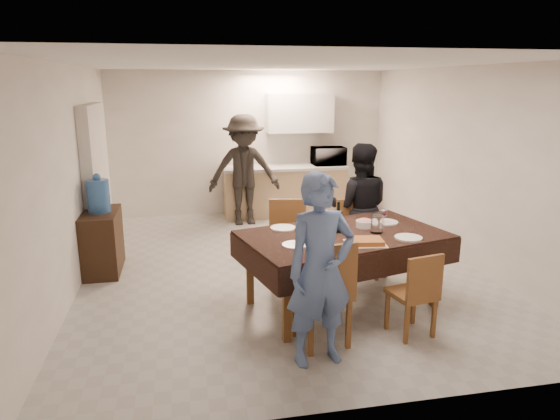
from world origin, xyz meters
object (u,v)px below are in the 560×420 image
Objects in this scene: console at (103,242)px; microwave at (329,156)px; person_far at (359,207)px; person_kitchen at (244,170)px; water_jug at (98,196)px; dining_table at (344,237)px; savoury_tart at (365,241)px; wine_bottle at (338,217)px; person_near at (321,271)px; water_pitcher at (377,224)px.

microwave is (3.70, 2.33, 0.68)m from console.
person_far is 2.69m from person_kitchen.
water_jug is 4.37m from microwave.
person_kitchen is at bearing 86.15° from dining_table.
savoury_tart is (2.81, -1.96, 0.45)m from console.
wine_bottle reaches higher than console.
dining_table is at bearing 79.50° from person_far.
person_near is (-0.65, -0.67, -0.01)m from savoury_tart.
water_jug is 3.43m from savoury_tart.
savoury_tart is at bearing -34.86° from water_jug.
microwave is at bearing -81.53° from person_far.
person_near is at bearing -131.99° from water_pitcher.
person_near is at bearing -88.94° from person_kitchen.
wine_bottle is 3.46m from person_kitchen.
microwave is 0.36× the size of person_far.
dining_table is 3.98× the size of microwave.
console is 4.40× the size of water_pitcher.
microwave is 0.31× the size of person_kitchen.
person_near is at bearing -134.13° from savoury_tart.
person_far is at bearing 48.12° from dining_table.
person_far is (1.10, 2.10, -0.02)m from person_near.
water_jug is 0.25× the size of person_near.
water_pitcher is 0.12× the size of person_near.
dining_table is at bearing -30.20° from console.
person_kitchen reaches higher than person_far.
water_jug is (-2.71, 1.58, 0.21)m from dining_table.
person_kitchen is at bearing 105.65° from water_pitcher.
water_jug reaches higher than wine_bottle.
person_near is 2.37m from person_far.
water_jug is 3.41m from person_near.
console is at bearing 150.13° from wine_bottle.
person_near is 0.90× the size of person_kitchen.
microwave reaches higher than dining_table.
person_near reaches higher than water_jug.
wine_bottle reaches higher than savoury_tart.
water_pitcher reaches higher than dining_table.
microwave is 1.69m from person_kitchen.
person_far is (3.26, -0.53, 0.43)m from console.
person_far is at bearing -9.22° from water_jug.
dining_table is at bearing -30.20° from water_jug.
person_near is (-0.90, -1.00, -0.08)m from water_pitcher.
water_jug is at bearing 119.88° from person_near.
dining_table is 3.15m from water_jug.
person_far reaches higher than water_jug.
water_pitcher is at bearing 96.84° from person_far.
water_jug reaches higher than water_pitcher.
microwave is 0.35× the size of person_near.
water_pitcher is 1.12m from person_far.
water_pitcher is 0.48× the size of savoury_tart.
person_far reaches higher than dining_table.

